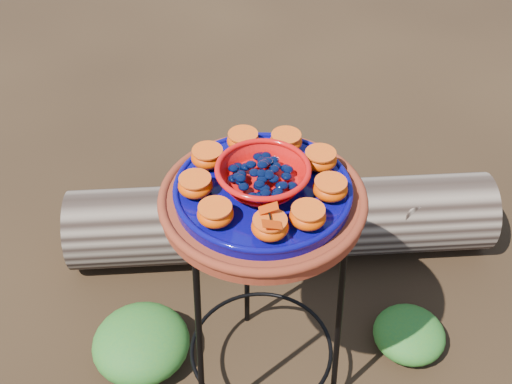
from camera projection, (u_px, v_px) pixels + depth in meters
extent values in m
plane|color=black|center=(261.00, 377.00, 1.93)|extent=(60.00, 60.00, 0.00)
cylinder|color=#6A2E0F|center=(263.00, 202.00, 1.45)|extent=(0.46, 0.46, 0.04)
cylinder|color=#000352|center=(263.00, 191.00, 1.43)|extent=(0.40, 0.40, 0.03)
ellipsoid|color=red|center=(270.00, 227.00, 1.30)|extent=(0.08, 0.08, 0.04)
ellipsoid|color=red|center=(308.00, 216.00, 1.32)|extent=(0.08, 0.08, 0.04)
ellipsoid|color=red|center=(330.00, 189.00, 1.38)|extent=(0.08, 0.08, 0.04)
ellipsoid|color=red|center=(320.00, 160.00, 1.46)|extent=(0.08, 0.08, 0.04)
ellipsoid|color=red|center=(286.00, 142.00, 1.51)|extent=(0.08, 0.08, 0.04)
ellipsoid|color=red|center=(243.00, 141.00, 1.51)|extent=(0.08, 0.08, 0.04)
ellipsoid|color=red|center=(208.00, 157.00, 1.46)|extent=(0.08, 0.08, 0.04)
ellipsoid|color=red|center=(195.00, 186.00, 1.39)|extent=(0.08, 0.08, 0.04)
ellipsoid|color=red|center=(215.00, 214.00, 1.32)|extent=(0.08, 0.08, 0.04)
ellipsoid|color=#1B5C21|center=(141.00, 342.00, 1.93)|extent=(0.30, 0.30, 0.15)
ellipsoid|color=#1B5C21|center=(409.00, 333.00, 1.98)|extent=(0.22, 0.22, 0.11)
ellipsoid|color=#1B5C21|center=(214.00, 228.00, 2.29)|extent=(0.32, 0.32, 0.16)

